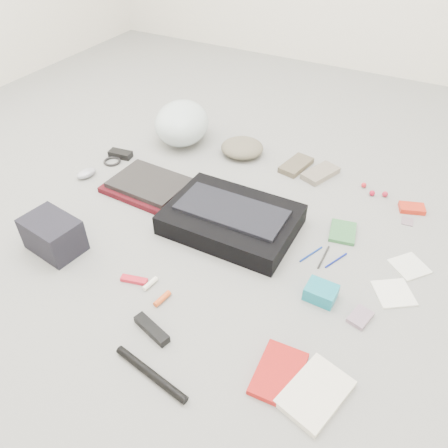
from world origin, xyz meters
The scene contains 33 objects.
ground_plane centered at (0.00, 0.00, 0.00)m, with size 4.00×4.00×0.00m, color gray.
messenger_bag centered at (0.01, 0.05, 0.04)m, with size 0.51×0.37×0.09m, color black.
bag_flap centered at (0.01, 0.05, 0.09)m, with size 0.44×0.20×0.01m, color black.
laptop_sleeve centered at (-0.44, 0.11, 0.01)m, with size 0.37×0.28×0.03m, color #4B0C13.
laptop centered at (-0.44, 0.11, 0.04)m, with size 0.33×0.24×0.02m, color black.
bike_helmet centered at (-0.55, 0.56, 0.10)m, with size 0.28×0.35×0.21m, color silver.
beanie centered at (-0.21, 0.59, 0.04)m, with size 0.22×0.20×0.08m, color #706853.
mitten_left centered at (0.08, 0.60, 0.01)m, with size 0.09×0.19×0.03m, color brown.
mitten_right centered at (0.21, 0.59, 0.01)m, with size 0.09×0.19×0.03m, color gray.
power_brick centered at (-0.74, 0.27, 0.02)m, with size 0.12×0.05×0.03m, color black.
cable_coil centered at (-0.75, 0.21, 0.01)m, with size 0.09×0.09×0.01m, color black.
mouse centered at (-0.77, 0.05, 0.02)m, with size 0.06×0.10×0.04m, color #9C9FA9.
camera_bag centered at (-0.53, -0.38, 0.07)m, with size 0.21×0.15×0.14m, color black.
multitool centered at (-0.16, -0.38, 0.01)m, with size 0.10×0.03×0.02m, color red.
toiletry_tube_white centered at (-0.10, -0.37, 0.01)m, with size 0.02×0.02×0.06m, color white.
toiletry_tube_orange centered at (-0.02, -0.41, 0.01)m, with size 0.02×0.02×0.07m, color #DF511D.
u_lock centered at (0.02, -0.53, 0.01)m, with size 0.14×0.04×0.03m, color black.
bike_pump centered at (0.11, -0.66, 0.01)m, with size 0.03×0.03×0.27m, color black.
book_red centered at (0.44, -0.48, 0.01)m, with size 0.13×0.19×0.02m, color red.
book_white centered at (0.56, -0.49, 0.01)m, with size 0.14×0.21×0.02m, color silver.
notepad centered at (0.42, 0.23, 0.01)m, with size 0.10×0.13×0.02m, color #35713C.
pen_blue centered at (0.35, 0.05, 0.00)m, with size 0.01×0.01×0.12m, color navy.
pen_black centered at (0.40, 0.05, 0.00)m, with size 0.01×0.01×0.13m, color black.
pen_navy centered at (0.45, 0.06, 0.00)m, with size 0.01×0.01×0.12m, color navy.
accordion_wallet centered at (0.45, -0.14, 0.03)m, with size 0.10×0.08×0.05m, color teal.
card_deck centered at (0.60, -0.16, 0.01)m, with size 0.06×0.09×0.02m, color gray.
napkin_top centered at (0.70, 0.16, 0.00)m, with size 0.12×0.12×0.01m, color white.
napkin_bottom centered at (0.67, 0.00, 0.00)m, with size 0.12×0.12×0.01m, color white.
lollipop_a centered at (0.42, 0.59, 0.01)m, with size 0.02×0.02×0.02m, color red.
lollipop_b centered at (0.46, 0.54, 0.01)m, with size 0.03×0.03×0.03m, color #B5112B.
lollipop_c centered at (0.52, 0.56, 0.01)m, with size 0.03×0.03×0.03m, color #AF1E32.
altoids_tin centered at (0.64, 0.52, 0.01)m, with size 0.10×0.07×0.02m, color red.
stamp_sheet centered at (0.64, 0.43, 0.00)m, with size 0.05×0.05×0.00m, color gray.
Camera 1 is at (0.63, -1.17, 1.17)m, focal length 35.00 mm.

